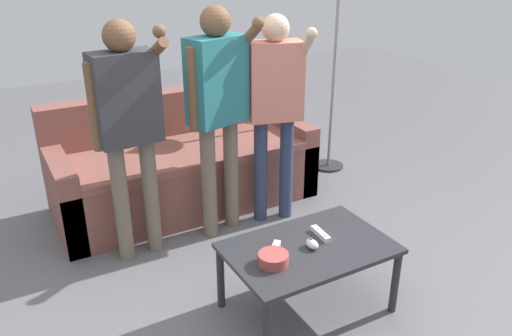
{
  "coord_description": "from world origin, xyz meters",
  "views": [
    {
      "loc": [
        -1.22,
        -2.13,
        1.91
      ],
      "look_at": [
        0.13,
        0.28,
        0.7
      ],
      "focal_mm": 35.57,
      "sensor_mm": 36.0,
      "label": 1
    }
  ],
  "objects_px": {
    "player_right": "(275,97)",
    "game_remote_nunchuk": "(312,244)",
    "couch": "(183,166)",
    "snack_bowl": "(273,259)",
    "coffee_table": "(309,254)",
    "player_left": "(128,116)",
    "player_center": "(218,98)",
    "game_remote_wand_far": "(274,250)",
    "game_remote_wand_near": "(321,234)"
  },
  "relations": [
    {
      "from": "player_left",
      "to": "couch",
      "type": "bearing_deg",
      "value": 46.82
    },
    {
      "from": "coffee_table",
      "to": "player_right",
      "type": "xyz_separation_m",
      "value": [
        0.39,
        1.01,
        0.59
      ]
    },
    {
      "from": "player_center",
      "to": "player_right",
      "type": "distance_m",
      "value": 0.43
    },
    {
      "from": "coffee_table",
      "to": "couch",
      "type": "bearing_deg",
      "value": 93.61
    },
    {
      "from": "couch",
      "to": "game_remote_wand_far",
      "type": "height_order",
      "value": "couch"
    },
    {
      "from": "player_right",
      "to": "coffee_table",
      "type": "bearing_deg",
      "value": -110.91
    },
    {
      "from": "coffee_table",
      "to": "player_left",
      "type": "height_order",
      "value": "player_left"
    },
    {
      "from": "game_remote_wand_near",
      "to": "game_remote_wand_far",
      "type": "xyz_separation_m",
      "value": [
        -0.31,
        -0.01,
        0.0
      ]
    },
    {
      "from": "coffee_table",
      "to": "player_left",
      "type": "distance_m",
      "value": 1.35
    },
    {
      "from": "coffee_table",
      "to": "game_remote_wand_far",
      "type": "distance_m",
      "value": 0.21
    },
    {
      "from": "coffee_table",
      "to": "snack_bowl",
      "type": "bearing_deg",
      "value": -169.45
    },
    {
      "from": "snack_bowl",
      "to": "player_left",
      "type": "xyz_separation_m",
      "value": [
        -0.39,
        1.07,
        0.53
      ]
    },
    {
      "from": "game_remote_nunchuk",
      "to": "player_right",
      "type": "height_order",
      "value": "player_right"
    },
    {
      "from": "couch",
      "to": "game_remote_wand_near",
      "type": "height_order",
      "value": "couch"
    },
    {
      "from": "game_remote_nunchuk",
      "to": "player_right",
      "type": "relative_size",
      "value": 0.06
    },
    {
      "from": "game_remote_wand_near",
      "to": "snack_bowl",
      "type": "bearing_deg",
      "value": -164.73
    },
    {
      "from": "player_center",
      "to": "game_remote_wand_far",
      "type": "distance_m",
      "value": 1.16
    },
    {
      "from": "coffee_table",
      "to": "player_center",
      "type": "bearing_deg",
      "value": 91.94
    },
    {
      "from": "player_left",
      "to": "game_remote_wand_far",
      "type": "xyz_separation_m",
      "value": [
        0.45,
        -0.98,
        -0.54
      ]
    },
    {
      "from": "player_center",
      "to": "player_right",
      "type": "bearing_deg",
      "value": -3.6
    },
    {
      "from": "coffee_table",
      "to": "player_left",
      "type": "bearing_deg",
      "value": 122.42
    },
    {
      "from": "couch",
      "to": "game_remote_wand_near",
      "type": "distance_m",
      "value": 1.57
    },
    {
      "from": "player_center",
      "to": "player_right",
      "type": "height_order",
      "value": "player_center"
    },
    {
      "from": "snack_bowl",
      "to": "player_center",
      "type": "xyz_separation_m",
      "value": [
        0.22,
        1.09,
        0.55
      ]
    },
    {
      "from": "snack_bowl",
      "to": "player_right",
      "type": "height_order",
      "value": "player_right"
    },
    {
      "from": "player_left",
      "to": "player_right",
      "type": "relative_size",
      "value": 1.02
    },
    {
      "from": "game_remote_nunchuk",
      "to": "player_center",
      "type": "relative_size",
      "value": 0.06
    },
    {
      "from": "snack_bowl",
      "to": "player_right",
      "type": "bearing_deg",
      "value": 58.77
    },
    {
      "from": "snack_bowl",
      "to": "player_right",
      "type": "relative_size",
      "value": 0.1
    },
    {
      "from": "player_center",
      "to": "game_remote_wand_near",
      "type": "distance_m",
      "value": 1.15
    },
    {
      "from": "player_left",
      "to": "game_remote_wand_near",
      "type": "distance_m",
      "value": 1.34
    },
    {
      "from": "snack_bowl",
      "to": "player_center",
      "type": "relative_size",
      "value": 0.1
    },
    {
      "from": "player_center",
      "to": "game_remote_wand_far",
      "type": "height_order",
      "value": "player_center"
    },
    {
      "from": "couch",
      "to": "snack_bowl",
      "type": "bearing_deg",
      "value": -95.37
    },
    {
      "from": "game_remote_wand_far",
      "to": "player_right",
      "type": "bearing_deg",
      "value": 59.03
    },
    {
      "from": "couch",
      "to": "coffee_table",
      "type": "distance_m",
      "value": 1.61
    },
    {
      "from": "player_center",
      "to": "player_left",
      "type": "bearing_deg",
      "value": -178.15
    },
    {
      "from": "player_left",
      "to": "player_center",
      "type": "distance_m",
      "value": 0.61
    },
    {
      "from": "game_remote_nunchuk",
      "to": "game_remote_wand_near",
      "type": "relative_size",
      "value": 0.53
    },
    {
      "from": "player_right",
      "to": "game_remote_nunchuk",
      "type": "bearing_deg",
      "value": -110.29
    },
    {
      "from": "coffee_table",
      "to": "player_center",
      "type": "height_order",
      "value": "player_center"
    },
    {
      "from": "player_right",
      "to": "game_remote_wand_near",
      "type": "xyz_separation_m",
      "value": [
        -0.27,
        -0.96,
        -0.52
      ]
    },
    {
      "from": "game_remote_nunchuk",
      "to": "player_center",
      "type": "height_order",
      "value": "player_center"
    },
    {
      "from": "player_left",
      "to": "game_remote_wand_near",
      "type": "xyz_separation_m",
      "value": [
        0.76,
        -0.97,
        -0.54
      ]
    },
    {
      "from": "coffee_table",
      "to": "game_remote_wand_far",
      "type": "relative_size",
      "value": 6.54
    },
    {
      "from": "couch",
      "to": "player_left",
      "type": "bearing_deg",
      "value": -133.18
    },
    {
      "from": "player_center",
      "to": "coffee_table",
      "type": "bearing_deg",
      "value": -88.06
    },
    {
      "from": "snack_bowl",
      "to": "game_remote_nunchuk",
      "type": "xyz_separation_m",
      "value": [
        0.26,
        0.03,
        -0.01
      ]
    },
    {
      "from": "player_right",
      "to": "game_remote_wand_near",
      "type": "height_order",
      "value": "player_right"
    },
    {
      "from": "coffee_table",
      "to": "game_remote_nunchuk",
      "type": "relative_size",
      "value": 10.2
    }
  ]
}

